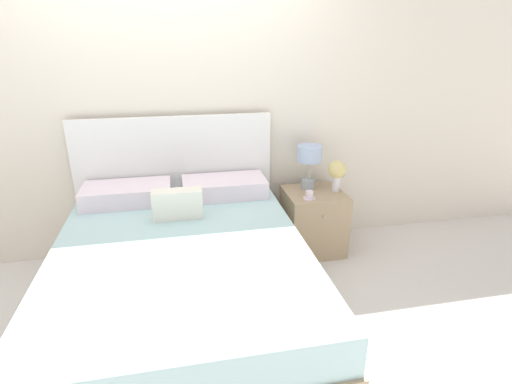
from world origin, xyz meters
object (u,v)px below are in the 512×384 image
Objects in this scene: teacup at (309,195)px; bed at (182,275)px; flower_vase at (337,171)px; table_lamp at (309,158)px; nightstand at (313,221)px.

bed is at bearing -151.97° from teacup.
flower_vase is at bearing 23.57° from teacup.
table_lamp is 3.76× the size of teacup.
table_lamp is (1.13, 0.80, 0.51)m from bed.
bed is 5.32× the size of table_lamp.
nightstand is 1.43× the size of table_lamp.
nightstand is 2.04× the size of flower_vase.
table_lamp is (-0.03, 0.10, 0.55)m from nightstand.
bed reaches higher than flower_vase.
table_lamp reaches higher than teacup.
bed is at bearing -152.88° from flower_vase.
flower_vase is at bearing -25.68° from table_lamp.
bed reaches higher than teacup.
nightstand is at bearing 54.39° from teacup.
table_lamp is 0.34m from teacup.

